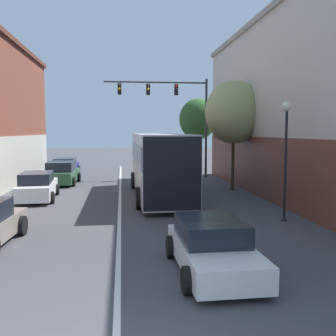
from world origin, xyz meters
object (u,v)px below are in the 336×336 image
object	(u,v)px
bus	(159,162)
traffic_signal_gantry	(175,105)
street_tree_far	(198,119)
parked_car_left_distant	(62,173)
parked_car_left_near	(65,167)
street_lamp	(286,144)
parked_car_left_far	(37,187)
street_tree_near	(234,112)
hatchback_foreground	(212,247)

from	to	relation	value
bus	traffic_signal_gantry	size ratio (longest dim) A/B	1.36
traffic_signal_gantry	street_tree_far	world-z (taller)	traffic_signal_gantry
bus	parked_car_left_distant	xyz separation A→B (m)	(-5.95, 5.80, -1.18)
traffic_signal_gantry	street_tree_far	xyz separation A→B (m)	(2.49, 3.68, -0.94)
parked_car_left_near	traffic_signal_gantry	xyz separation A→B (m)	(8.44, -2.71, 4.80)
traffic_signal_gantry	street_lamp	world-z (taller)	traffic_signal_gantry
parked_car_left_near	parked_car_left_far	bearing A→B (deg)	-179.67
parked_car_left_far	parked_car_left_distant	distance (m)	5.95
parked_car_left_far	street_tree_far	size ratio (longest dim) A/B	0.71
parked_car_left_near	parked_car_left_distant	world-z (taller)	parked_car_left_distant
parked_car_left_far	street_tree_far	world-z (taller)	street_tree_far
street_tree_near	parked_car_left_near	bearing A→B (deg)	139.12
hatchback_foreground	parked_car_left_far	bearing A→B (deg)	29.12
traffic_signal_gantry	street_tree_near	distance (m)	7.32
hatchback_foreground	street_lamp	xyz separation A→B (m)	(4.06, 5.09, 2.39)
hatchback_foreground	traffic_signal_gantry	size ratio (longest dim) A/B	0.53
parked_car_left_distant	traffic_signal_gantry	size ratio (longest dim) A/B	0.56
parked_car_left_far	parked_car_left_distant	bearing A→B (deg)	-7.32
hatchback_foreground	traffic_signal_gantry	world-z (taller)	traffic_signal_gantry
bus	parked_car_left_distant	distance (m)	8.39
parked_car_left_near	street_lamp	xyz separation A→B (m)	(10.78, -17.49, 2.35)
bus	street_tree_near	xyz separation A→B (m)	(4.52, 1.72, 2.72)
bus	street_tree_near	bearing A→B (deg)	-69.61
parked_car_left_near	street_tree_far	size ratio (longest dim) A/B	0.74
parked_car_left_far	bus	bearing A→B (deg)	-92.72
parked_car_left_near	parked_car_left_distant	distance (m)	5.46
parked_car_left_near	street_tree_far	xyz separation A→B (m)	(10.93, 0.97, 3.86)
bus	traffic_signal_gantry	bearing A→B (deg)	-13.50
hatchback_foreground	traffic_signal_gantry	bearing A→B (deg)	-6.16
bus	parked_car_left_far	world-z (taller)	bus
parked_car_left_distant	street_tree_near	bearing A→B (deg)	-109.98
bus	traffic_signal_gantry	xyz separation A→B (m)	(1.98, 8.53, 3.57)
hatchback_foreground	parked_car_left_near	xyz separation A→B (m)	(-6.73, 22.57, 0.04)
parked_car_left_far	street_lamp	distance (m)	12.47
parked_car_left_near	traffic_signal_gantry	bearing A→B (deg)	-108.28
hatchback_foreground	parked_car_left_distant	xyz separation A→B (m)	(-6.20, 17.14, 0.09)
hatchback_foreground	street_tree_far	distance (m)	24.23
parked_car_left_near	street_tree_near	xyz separation A→B (m)	(10.99, -9.52, 3.95)
bus	traffic_signal_gantry	world-z (taller)	traffic_signal_gantry
bus	street_tree_near	world-z (taller)	street_tree_near
traffic_signal_gantry	street_tree_far	size ratio (longest dim) A/B	1.23
street_lamp	street_tree_far	world-z (taller)	street_tree_far
traffic_signal_gantry	street_tree_near	xyz separation A→B (m)	(2.55, -6.81, -0.85)
parked_car_left_distant	traffic_signal_gantry	distance (m)	9.63
parked_car_left_far	street_lamp	xyz separation A→B (m)	(10.61, -6.11, 2.33)
traffic_signal_gantry	street_tree_near	size ratio (longest dim) A/B	1.20
parked_car_left_distant	street_tree_far	world-z (taller)	street_tree_far
hatchback_foreground	street_tree_near	bearing A→B (deg)	-19.32
street_tree_far	parked_car_left_distant	bearing A→B (deg)	-148.40
parked_car_left_near	street_tree_near	world-z (taller)	street_tree_near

